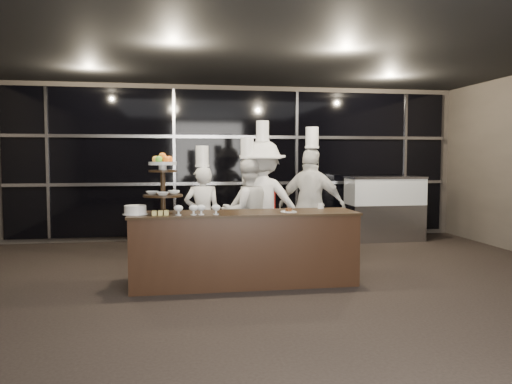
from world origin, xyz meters
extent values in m
plane|color=black|center=(0.00, 0.00, 0.00)|extent=(10.00, 10.00, 0.00)
plane|color=black|center=(0.00, 0.00, 3.00)|extent=(10.00, 10.00, 0.00)
plane|color=#473F38|center=(0.00, 5.00, 1.50)|extent=(9.00, 0.00, 9.00)
cube|color=black|center=(0.00, 4.94, 1.50)|extent=(8.60, 0.04, 2.80)
cube|color=#A5A5AA|center=(0.00, 4.89, 1.10)|extent=(8.60, 0.06, 0.06)
cube|color=#A5A5AA|center=(0.00, 4.89, 2.00)|extent=(8.60, 0.06, 0.06)
cube|color=#A5A5AA|center=(-3.50, 4.91, 1.50)|extent=(0.05, 0.05, 2.80)
cube|color=#A5A5AA|center=(-1.20, 4.91, 1.50)|extent=(0.05, 0.05, 2.80)
cube|color=#A5A5AA|center=(1.20, 4.91, 1.50)|extent=(0.05, 0.05, 2.80)
cube|color=#A5A5AA|center=(3.50, 4.91, 1.50)|extent=(0.05, 0.05, 2.80)
cube|color=black|center=(-0.34, 1.42, 0.45)|extent=(2.80, 0.70, 0.90)
cube|color=black|center=(-0.34, 1.42, 0.91)|extent=(2.84, 0.74, 0.03)
cylinder|color=black|center=(-1.34, 1.42, 0.94)|extent=(0.24, 0.24, 0.03)
cylinder|color=black|center=(-1.34, 1.42, 1.27)|extent=(0.06, 0.06, 0.70)
cylinder|color=black|center=(-1.34, 1.42, 1.14)|extent=(0.48, 0.48, 0.02)
cylinder|color=black|center=(-1.34, 1.42, 1.44)|extent=(0.34, 0.34, 0.02)
cylinder|color=white|center=(-1.34, 1.42, 1.48)|extent=(0.10, 0.10, 0.06)
cylinder|color=white|center=(-1.34, 1.42, 1.53)|extent=(0.34, 0.34, 0.04)
sphere|color=orange|center=(-1.26, 1.42, 1.58)|extent=(0.09, 0.09, 0.09)
sphere|color=#6BAD2C|center=(-1.30, 1.48, 1.58)|extent=(0.09, 0.09, 0.09)
sphere|color=orange|center=(-1.38, 1.48, 1.58)|extent=(0.09, 0.09, 0.09)
sphere|color=yellow|center=(-1.42, 1.42, 1.58)|extent=(0.09, 0.09, 0.09)
sphere|color=#5FB12D|center=(-1.38, 1.35, 1.58)|extent=(0.09, 0.09, 0.09)
sphere|color=orange|center=(-1.30, 1.35, 1.58)|extent=(0.09, 0.09, 0.09)
sphere|color=orange|center=(-1.34, 1.42, 1.62)|extent=(0.09, 0.09, 0.09)
imported|color=white|center=(-1.47, 1.48, 1.17)|extent=(0.16, 0.16, 0.04)
imported|color=white|center=(-1.21, 1.48, 1.18)|extent=(0.15, 0.15, 0.05)
imported|color=white|center=(-1.34, 1.30, 1.17)|extent=(0.16, 0.16, 0.04)
cylinder|color=silver|center=(-1.16, 1.20, 0.93)|extent=(0.07, 0.07, 0.01)
cylinder|color=silver|center=(-1.16, 1.20, 0.96)|extent=(0.02, 0.02, 0.05)
ellipsoid|color=silver|center=(-1.16, 1.20, 1.01)|extent=(0.11, 0.11, 0.08)
ellipsoid|color=green|center=(-1.16, 1.20, 1.01)|extent=(0.08, 0.08, 0.05)
cylinder|color=silver|center=(-0.98, 1.20, 0.93)|extent=(0.07, 0.07, 0.01)
cylinder|color=silver|center=(-0.98, 1.20, 0.96)|extent=(0.02, 0.02, 0.05)
ellipsoid|color=silver|center=(-0.98, 1.20, 1.01)|extent=(0.11, 0.11, 0.08)
ellipsoid|color=#D10336|center=(-0.98, 1.20, 1.01)|extent=(0.08, 0.08, 0.05)
cylinder|color=silver|center=(-0.89, 1.20, 0.93)|extent=(0.07, 0.07, 0.01)
cylinder|color=silver|center=(-0.89, 1.20, 0.96)|extent=(0.02, 0.02, 0.05)
ellipsoid|color=silver|center=(-0.89, 1.20, 1.01)|extent=(0.11, 0.11, 0.08)
ellipsoid|color=beige|center=(-0.89, 1.20, 1.01)|extent=(0.08, 0.08, 0.05)
cylinder|color=silver|center=(-0.72, 1.20, 0.93)|extent=(0.07, 0.07, 0.01)
cylinder|color=silver|center=(-0.72, 1.20, 0.96)|extent=(0.02, 0.02, 0.05)
ellipsoid|color=silver|center=(-0.72, 1.20, 1.01)|extent=(0.11, 0.11, 0.08)
ellipsoid|color=#431C0F|center=(-0.72, 1.20, 1.01)|extent=(0.08, 0.08, 0.05)
cylinder|color=white|center=(-1.67, 1.37, 0.93)|extent=(0.30, 0.30, 0.01)
cylinder|color=white|center=(-1.67, 1.37, 0.98)|extent=(0.26, 0.26, 0.10)
cube|color=#DAC86A|center=(-1.44, 1.22, 0.95)|extent=(0.06, 0.06, 0.05)
cube|color=#DAC86A|center=(-1.37, 1.22, 0.95)|extent=(0.06, 0.06, 0.05)
cube|color=#DAC86A|center=(-1.30, 1.22, 0.95)|extent=(0.06, 0.06, 0.05)
cube|color=#DAC86A|center=(-1.44, 1.29, 0.95)|extent=(0.06, 0.06, 0.05)
cube|color=#DAC86A|center=(-1.37, 1.29, 0.95)|extent=(0.06, 0.06, 0.05)
cube|color=#DAC86A|center=(-1.30, 1.29, 0.95)|extent=(0.06, 0.06, 0.05)
cylinder|color=white|center=(0.20, 1.32, 0.93)|extent=(0.20, 0.20, 0.01)
cylinder|color=#4C2814|center=(0.20, 1.32, 0.95)|extent=(0.08, 0.08, 0.04)
cylinder|color=white|center=(0.73, 1.67, 0.96)|extent=(0.08, 0.08, 0.07)
cube|color=#A5A5AA|center=(2.80, 4.30, 0.35)|extent=(1.44, 0.62, 0.70)
cube|color=silver|center=(2.80, 4.30, 0.95)|extent=(1.44, 0.62, 0.50)
cube|color=#FFC67F|center=(2.80, 4.30, 0.95)|extent=(1.33, 0.51, 0.40)
cube|color=#A5A5AA|center=(2.80, 4.30, 1.22)|extent=(1.46, 0.64, 0.04)
imported|color=silver|center=(-0.80, 2.65, 0.74)|extent=(0.55, 0.37, 1.48)
cylinder|color=white|center=(-0.80, 2.65, 1.63)|extent=(0.19, 0.19, 0.30)
cylinder|color=white|center=(-0.80, 2.65, 1.48)|extent=(0.21, 0.21, 0.03)
imported|color=white|center=(-0.15, 2.47, 0.80)|extent=(0.87, 0.74, 1.59)
cylinder|color=white|center=(-0.15, 2.47, 1.74)|extent=(0.19, 0.19, 0.30)
cylinder|color=white|center=(-0.15, 2.47, 1.60)|extent=(0.21, 0.21, 0.03)
imported|color=white|center=(0.10, 2.57, 0.92)|extent=(1.30, 0.91, 1.85)
cylinder|color=white|center=(0.10, 2.57, 2.00)|extent=(0.19, 0.19, 0.30)
cylinder|color=white|center=(0.10, 2.57, 1.85)|extent=(0.21, 0.21, 0.03)
cube|color=#9F150C|center=(0.10, 2.45, 0.92)|extent=(0.34, 0.03, 0.69)
imported|color=silver|center=(0.79, 2.35, 0.87)|extent=(1.09, 0.92, 1.75)
cylinder|color=white|center=(0.79, 2.35, 1.90)|extent=(0.19, 0.19, 0.30)
cylinder|color=white|center=(0.79, 2.35, 1.75)|extent=(0.21, 0.21, 0.03)
camera|label=1|loc=(-1.21, -4.75, 1.61)|focal=35.00mm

